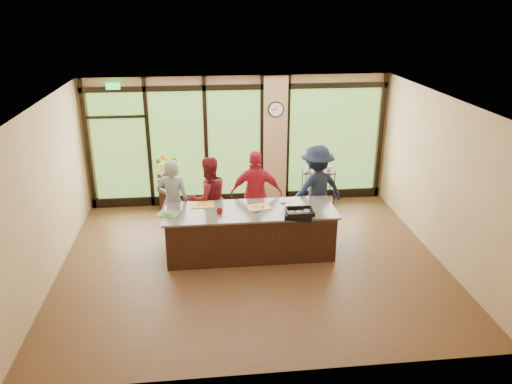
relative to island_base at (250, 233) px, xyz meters
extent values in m
plane|color=#54351D|center=(0.00, -0.30, -0.44)|extent=(7.00, 7.00, 0.00)
plane|color=white|center=(0.00, -0.30, 2.56)|extent=(7.00, 7.00, 0.00)
plane|color=tan|center=(0.00, 2.70, 1.06)|extent=(7.00, 0.00, 7.00)
plane|color=tan|center=(-3.50, -0.30, 1.06)|extent=(0.00, 6.00, 6.00)
plane|color=tan|center=(3.50, -0.30, 1.06)|extent=(0.00, 6.00, 6.00)
cube|color=tan|center=(0.85, 2.64, 1.06)|extent=(0.55, 0.12, 3.00)
cube|color=black|center=(0.00, 2.65, 2.31)|extent=(6.90, 0.08, 0.12)
cube|color=black|center=(0.00, 2.65, -0.32)|extent=(6.90, 0.08, 0.20)
cube|color=#19D83F|center=(-2.70, 2.60, 2.39)|extent=(0.30, 0.04, 0.14)
cube|color=#356B25|center=(-2.70, 2.67, 1.01)|extent=(1.20, 0.02, 2.50)
cube|color=#356B25|center=(-1.40, 2.67, 1.01)|extent=(1.20, 0.02, 2.50)
cube|color=#356B25|center=(-0.10, 2.67, 1.01)|extent=(1.20, 0.02, 2.50)
cube|color=#356B25|center=(2.25, 2.67, 1.01)|extent=(2.10, 0.02, 2.50)
cube|color=black|center=(-3.40, 2.65, 1.06)|extent=(0.08, 0.08, 3.00)
cube|color=black|center=(-2.05, 2.65, 1.06)|extent=(0.08, 0.08, 3.00)
cube|color=black|center=(-0.75, 2.65, 1.06)|extent=(0.08, 0.08, 3.00)
cube|color=black|center=(0.55, 2.65, 1.06)|extent=(0.08, 0.08, 3.00)
cube|color=black|center=(1.15, 2.65, 1.06)|extent=(0.08, 0.08, 3.00)
cube|color=black|center=(3.40, 2.65, 1.06)|extent=(0.08, 0.08, 3.00)
cube|color=black|center=(0.00, 0.00, 0.00)|extent=(3.10, 1.00, 0.88)
cube|color=#6E655B|center=(0.00, 0.00, 0.46)|extent=(3.20, 1.10, 0.04)
cylinder|color=black|center=(0.85, 2.57, 1.81)|extent=(0.36, 0.04, 0.36)
cylinder|color=white|center=(0.85, 2.55, 1.81)|extent=(0.31, 0.01, 0.31)
cube|color=black|center=(0.85, 2.55, 1.86)|extent=(0.01, 0.00, 0.11)
cube|color=black|center=(0.80, 2.55, 1.81)|extent=(0.09, 0.00, 0.01)
imported|color=gray|center=(-1.45, 0.67, 0.43)|extent=(0.68, 0.49, 1.74)
imported|color=maroon|center=(-0.75, 0.78, 0.42)|extent=(1.02, 0.92, 1.73)
imported|color=#B31B2C|center=(0.21, 0.84, 0.46)|extent=(1.10, 0.56, 1.80)
imported|color=#161D32|center=(1.45, 0.85, 0.49)|extent=(1.36, 1.03, 1.87)
cube|color=black|center=(0.85, -0.45, 0.52)|extent=(0.58, 0.51, 0.09)
imported|color=silver|center=(0.77, -0.16, 0.52)|extent=(0.38, 0.38, 0.07)
cube|color=#428D33|center=(-1.50, -0.04, 0.49)|extent=(0.47, 0.41, 0.01)
cube|color=gold|center=(-0.87, 0.32, 0.49)|extent=(0.45, 0.34, 0.01)
cube|color=gold|center=(0.18, 0.09, 0.49)|extent=(0.50, 0.42, 0.01)
imported|color=white|center=(-1.50, -0.05, 0.51)|extent=(0.21, 0.21, 0.05)
imported|color=white|center=(0.10, -0.09, 0.50)|extent=(0.17, 0.17, 0.05)
imported|color=white|center=(0.68, 0.27, 0.49)|extent=(0.12, 0.12, 0.03)
imported|color=maroon|center=(-0.57, -0.12, 0.53)|extent=(0.13, 0.13, 0.09)
cube|color=black|center=(-1.69, 2.45, -0.05)|extent=(0.43, 0.43, 0.77)
imported|color=olive|center=(-1.69, 2.45, 0.48)|extent=(0.29, 0.29, 0.28)
cube|color=black|center=(1.80, 2.13, -0.25)|extent=(0.78, 0.51, 0.03)
cube|color=black|center=(1.80, 2.13, 0.45)|extent=(0.78, 0.51, 0.03)
cylinder|color=black|center=(1.46, 1.94, 0.03)|extent=(0.03, 0.03, 0.94)
cylinder|color=black|center=(2.13, 1.94, 0.03)|extent=(0.03, 0.03, 0.94)
cylinder|color=black|center=(1.46, 2.31, 0.03)|extent=(0.03, 0.03, 0.94)
cylinder|color=black|center=(2.13, 2.31, 0.03)|extent=(0.03, 0.03, 0.94)
imported|color=silver|center=(1.57, 2.13, 0.51)|extent=(0.12, 0.12, 0.10)
imported|color=silver|center=(1.73, 2.13, 0.51)|extent=(0.12, 0.12, 0.10)
imported|color=silver|center=(1.88, 2.13, 0.51)|extent=(0.12, 0.12, 0.10)
imported|color=silver|center=(2.03, 2.13, 0.51)|extent=(0.12, 0.12, 0.10)
camera|label=1|loc=(-0.82, -8.49, 4.16)|focal=35.00mm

